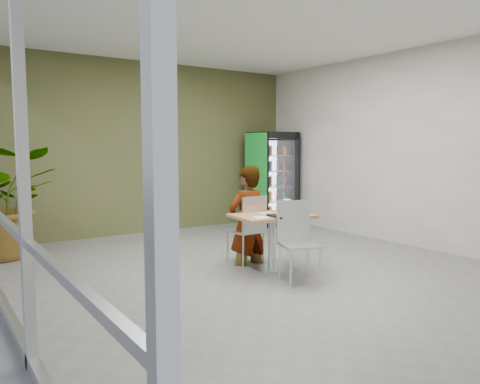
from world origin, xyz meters
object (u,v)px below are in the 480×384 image
(chair_far, at_px, (250,224))
(potted_plant, at_px, (4,203))
(dining_table, at_px, (272,231))
(soda_cup, at_px, (287,206))
(chair_near, at_px, (297,234))
(beverage_fridge, at_px, (273,178))
(cafeteria_tray, at_px, (288,215))
(seated_woman, at_px, (247,226))

(chair_far, relative_size, potted_plant, 0.59)
(dining_table, xyz_separation_m, soda_cup, (0.25, 0.01, 0.30))
(chair_far, bearing_deg, dining_table, 89.32)
(chair_near, bearing_deg, beverage_fridge, 74.99)
(cafeteria_tray, bearing_deg, chair_far, 97.44)
(chair_far, bearing_deg, seated_woman, -86.25)
(chair_near, xyz_separation_m, potted_plant, (-2.75, 3.28, 0.25))
(dining_table, bearing_deg, cafeteria_tray, -74.42)
(seated_woman, xyz_separation_m, cafeteria_tray, (0.10, -0.76, 0.23))
(seated_woman, xyz_separation_m, soda_cup, (0.29, -0.51, 0.30))
(beverage_fridge, bearing_deg, potted_plant, 175.84)
(soda_cup, relative_size, beverage_fridge, 0.09)
(soda_cup, bearing_deg, dining_table, -177.86)
(chair_far, relative_size, beverage_fridge, 0.50)
(dining_table, relative_size, cafeteria_tray, 2.34)
(cafeteria_tray, distance_m, beverage_fridge, 3.89)
(seated_woman, distance_m, soda_cup, 0.66)
(beverage_fridge, relative_size, potted_plant, 1.18)
(chair_far, height_order, chair_near, chair_near)
(chair_near, height_order, seated_woman, seated_woman)
(soda_cup, xyz_separation_m, potted_plant, (-3.03, 2.76, -0.02))
(cafeteria_tray, height_order, beverage_fridge, beverage_fridge)
(chair_far, distance_m, cafeteria_tray, 0.74)
(chair_far, relative_size, seated_woman, 0.57)
(beverage_fridge, distance_m, potted_plant, 5.08)
(potted_plant, bearing_deg, seated_woman, -39.36)
(chair_far, bearing_deg, cafeteria_tray, 93.65)
(dining_table, relative_size, chair_far, 1.10)
(soda_cup, bearing_deg, chair_near, -118.13)
(potted_plant, bearing_deg, dining_table, -44.92)
(dining_table, distance_m, beverage_fridge, 3.75)
(dining_table, distance_m, potted_plant, 3.93)
(chair_near, distance_m, seated_woman, 1.03)
(dining_table, distance_m, chair_far, 0.47)
(chair_far, xyz_separation_m, cafeteria_tray, (0.09, -0.71, 0.20))
(soda_cup, relative_size, potted_plant, 0.11)
(soda_cup, bearing_deg, chair_far, 121.32)
(chair_near, distance_m, cafeteria_tray, 0.35)
(dining_table, height_order, potted_plant, potted_plant)
(soda_cup, relative_size, cafeteria_tray, 0.40)
(potted_plant, bearing_deg, chair_far, -39.91)
(chair_near, distance_m, soda_cup, 0.65)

